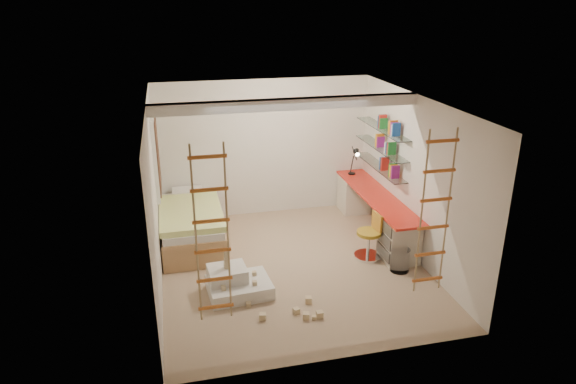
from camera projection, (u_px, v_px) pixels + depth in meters
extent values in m
plane|color=tan|center=(292.00, 267.00, 8.08)|extent=(4.50, 4.50, 0.00)
cube|color=white|center=(288.00, 104.00, 7.45)|extent=(4.00, 0.18, 0.16)
cube|color=white|center=(155.00, 154.00, 8.47)|extent=(0.06, 1.15, 1.35)
cube|color=#4C2D1E|center=(158.00, 154.00, 8.47)|extent=(0.02, 1.00, 1.20)
cylinder|color=white|center=(400.00, 260.00, 7.91)|extent=(0.29, 0.29, 0.37)
cube|color=red|center=(377.00, 196.00, 8.95)|extent=(0.55, 2.80, 0.04)
cube|color=beige|center=(354.00, 194.00, 10.08)|extent=(0.52, 0.55, 0.71)
cube|color=beige|center=(400.00, 240.00, 8.17)|extent=(0.52, 0.55, 0.71)
cube|color=#4C4742|center=(385.00, 227.00, 8.02)|extent=(0.02, 0.50, 0.18)
cube|color=#4C4742|center=(384.00, 240.00, 8.10)|extent=(0.02, 0.50, 0.18)
cube|color=#4C4742|center=(383.00, 252.00, 8.18)|extent=(0.02, 0.50, 0.18)
cube|color=white|center=(380.00, 167.00, 9.10)|extent=(0.25, 1.80, 0.01)
cube|color=white|center=(381.00, 148.00, 8.97)|extent=(0.25, 1.80, 0.01)
cube|color=white|center=(382.00, 128.00, 8.85)|extent=(0.25, 1.80, 0.01)
cube|color=#AD7F51|center=(192.00, 230.00, 8.80)|extent=(1.00, 2.00, 0.45)
cube|color=white|center=(191.00, 215.00, 8.70)|extent=(0.95, 1.95, 0.12)
cube|color=#CCEA31|center=(191.00, 213.00, 8.52)|extent=(1.02, 1.60, 0.10)
cube|color=white|center=(188.00, 192.00, 9.38)|extent=(0.55, 0.35, 0.12)
cylinder|color=black|center=(352.00, 173.00, 9.97)|extent=(0.14, 0.14, 0.02)
cylinder|color=black|center=(352.00, 164.00, 9.90)|extent=(0.02, 0.15, 0.36)
cylinder|color=black|center=(354.00, 153.00, 9.72)|extent=(0.02, 0.27, 0.20)
cone|color=black|center=(357.00, 152.00, 9.59)|extent=(0.12, 0.14, 0.15)
cylinder|color=#FFEABF|center=(357.00, 155.00, 9.57)|extent=(0.08, 0.04, 0.08)
cylinder|color=#B18D22|center=(369.00, 233.00, 8.21)|extent=(0.43, 0.43, 0.06)
cube|color=#C48125|center=(377.00, 222.00, 8.19)|extent=(0.07, 0.30, 0.28)
cylinder|color=silver|center=(368.00, 244.00, 8.28)|extent=(0.05, 0.05, 0.39)
cylinder|color=silver|center=(368.00, 256.00, 8.36)|extent=(0.49, 0.49, 0.05)
cube|color=silver|center=(239.00, 287.00, 7.33)|extent=(0.93, 0.75, 0.19)
cube|color=silver|center=(227.00, 274.00, 7.31)|extent=(0.57, 0.48, 0.19)
cube|color=#CCB284|center=(227.00, 265.00, 7.26)|extent=(0.09, 0.09, 0.08)
cube|color=#CCB284|center=(227.00, 260.00, 7.23)|extent=(0.08, 0.08, 0.07)
cube|color=#CCB284|center=(226.00, 255.00, 7.20)|extent=(0.06, 0.06, 0.12)
cube|color=#CCB284|center=(255.00, 283.00, 7.20)|extent=(0.06, 0.06, 0.06)
cube|color=#CCB284|center=(254.00, 273.00, 7.45)|extent=(0.06, 0.06, 0.06)
cube|color=#CCB284|center=(224.00, 288.00, 7.07)|extent=(0.06, 0.06, 0.06)
cube|color=#CCB284|center=(306.00, 316.00, 6.78)|extent=(0.07, 0.07, 0.07)
cube|color=#CCB284|center=(320.00, 315.00, 6.81)|extent=(0.07, 0.07, 0.07)
cube|color=#CCB284|center=(249.00, 305.00, 7.03)|extent=(0.07, 0.07, 0.07)
cube|color=#CCB284|center=(263.00, 317.00, 6.76)|extent=(0.07, 0.07, 0.07)
cube|color=#CCB284|center=(314.00, 317.00, 6.76)|extent=(0.07, 0.07, 0.07)
cube|color=#CCB284|center=(296.00, 311.00, 6.89)|extent=(0.07, 0.07, 0.07)
cube|color=#CCB284|center=(308.00, 300.00, 7.13)|extent=(0.07, 0.07, 0.07)
cube|color=#8C1E7F|center=(380.00, 161.00, 9.06)|extent=(0.14, 0.52, 0.22)
cube|color=orange|center=(381.00, 142.00, 8.93)|extent=(0.14, 0.58, 0.22)
cube|color=yellow|center=(383.00, 122.00, 8.81)|extent=(0.14, 0.64, 0.22)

